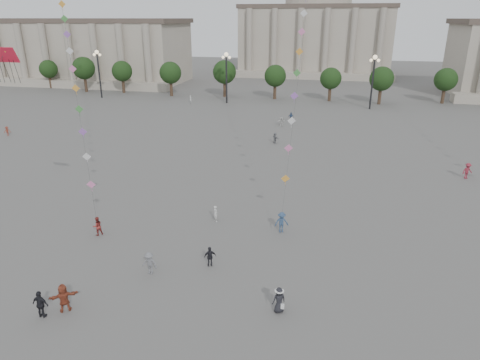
# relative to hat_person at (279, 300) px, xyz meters

# --- Properties ---
(ground) EXTENTS (360.00, 360.00, 0.00)m
(ground) POSITION_rel_hat_person_xyz_m (-5.88, -2.35, -0.91)
(ground) COLOR #52504D
(ground) RESTS_ON ground
(hall_west) EXTENTS (84.00, 26.22, 17.20)m
(hall_west) POSITION_rel_hat_person_xyz_m (-80.88, 91.55, 7.52)
(hall_west) COLOR #A39889
(hall_west) RESTS_ON ground
(hall_central) EXTENTS (48.30, 34.30, 35.50)m
(hall_central) POSITION_rel_hat_person_xyz_m (-5.88, 126.87, 13.33)
(hall_central) COLOR #A39889
(hall_central) RESTS_ON ground
(tree_row) EXTENTS (137.12, 5.12, 8.00)m
(tree_row) POSITION_rel_hat_person_xyz_m (-5.88, 75.65, 4.49)
(tree_row) COLOR #34241A
(tree_row) RESTS_ON ground
(lamp_post_far_west) EXTENTS (2.00, 0.90, 10.65)m
(lamp_post_far_west) POSITION_rel_hat_person_xyz_m (-50.88, 67.65, 6.45)
(lamp_post_far_west) COLOR #262628
(lamp_post_far_west) RESTS_ON ground
(lamp_post_mid_west) EXTENTS (2.00, 0.90, 10.65)m
(lamp_post_mid_west) POSITION_rel_hat_person_xyz_m (-20.88, 67.65, 6.45)
(lamp_post_mid_west) COLOR #262628
(lamp_post_mid_west) RESTS_ON ground
(lamp_post_mid_east) EXTENTS (2.00, 0.90, 10.65)m
(lamp_post_mid_east) POSITION_rel_hat_person_xyz_m (9.12, 67.65, 6.45)
(lamp_post_mid_east) COLOR #262628
(lamp_post_mid_east) RESTS_ON ground
(person_crowd_0) EXTENTS (1.12, 0.81, 1.77)m
(person_crowd_0) POSITION_rel_hat_person_xyz_m (-5.23, 52.58, -0.02)
(person_crowd_0) COLOR navy
(person_crowd_0) RESTS_ON ground
(person_crowd_2) EXTENTS (1.09, 1.09, 1.51)m
(person_crowd_2) POSITION_rel_hat_person_xyz_m (-47.58, 33.25, -0.15)
(person_crowd_2) COLOR maroon
(person_crowd_2) RESTS_ON ground
(person_crowd_4) EXTENTS (1.51, 1.25, 1.62)m
(person_crowd_4) POSITION_rel_hat_person_xyz_m (-6.49, 49.27, -0.10)
(person_crowd_4) COLOR silver
(person_crowd_4) RESTS_ON ground
(person_crowd_6) EXTENTS (1.13, 0.68, 1.72)m
(person_crowd_6) POSITION_rel_hat_person_xyz_m (-9.73, 2.22, -0.04)
(person_crowd_6) COLOR slate
(person_crowd_6) RESTS_ON ground
(person_crowd_8) EXTENTS (1.39, 1.14, 1.87)m
(person_crowd_8) POSITION_rel_hat_person_xyz_m (17.85, 28.64, 0.03)
(person_crowd_8) COLOR maroon
(person_crowd_8) RESTS_ON ground
(person_crowd_10) EXTENTS (0.70, 0.72, 1.66)m
(person_crowd_10) POSITION_rel_hat_person_xyz_m (-28.45, 65.65, -0.07)
(person_crowd_10) COLOR silver
(person_crowd_10) RESTS_ON ground
(person_crowd_12) EXTENTS (1.30, 1.47, 1.62)m
(person_crowd_12) POSITION_rel_hat_person_xyz_m (-5.96, 38.47, -0.10)
(person_crowd_12) COLOR slate
(person_crowd_12) RESTS_ON ground
(person_crowd_13) EXTENTS (0.65, 0.66, 1.54)m
(person_crowd_13) POSITION_rel_hat_person_xyz_m (-7.43, 11.52, -0.14)
(person_crowd_13) COLOR silver
(person_crowd_13) RESTS_ON ground
(tourist_1) EXTENTS (1.11, 0.50, 1.86)m
(tourist_1) POSITION_rel_hat_person_xyz_m (-14.28, -3.77, 0.02)
(tourist_1) COLOR black
(tourist_1) RESTS_ON ground
(tourist_2) EXTENTS (1.77, 1.53, 1.93)m
(tourist_2) POSITION_rel_hat_person_xyz_m (-13.25, -2.91, 0.06)
(tourist_2) COLOR #984129
(tourist_2) RESTS_ON ground
(tourist_4) EXTENTS (1.02, 0.76, 1.61)m
(tourist_4) POSITION_rel_hat_person_xyz_m (-5.76, 4.16, -0.10)
(tourist_4) COLOR black
(tourist_4) RESTS_ON ground
(kite_flyer_0) EXTENTS (1.01, 1.02, 1.66)m
(kite_flyer_0) POSITION_rel_hat_person_xyz_m (-16.54, 6.75, -0.07)
(kite_flyer_0) COLOR maroon
(kite_flyer_0) RESTS_ON ground
(kite_flyer_1) EXTENTS (1.38, 1.09, 1.87)m
(kite_flyer_1) POSITION_rel_hat_person_xyz_m (-1.29, 10.75, 0.03)
(kite_flyer_1) COLOR navy
(kite_flyer_1) RESTS_ON ground
(hat_person) EXTENTS (1.01, 0.91, 1.74)m
(hat_person) POSITION_rel_hat_person_xyz_m (0.00, 0.00, 0.00)
(hat_person) COLOR black
(hat_person) RESTS_ON ground
(dragon_kite) EXTENTS (5.60, 0.67, 16.21)m
(dragon_kite) POSITION_rel_hat_person_xyz_m (-19.77, 3.32, 13.42)
(dragon_kite) COLOR red
(dragon_kite) RESTS_ON ground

